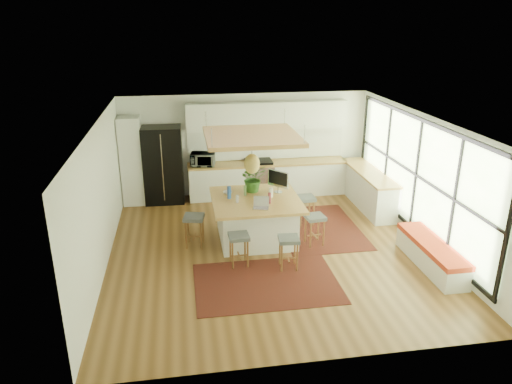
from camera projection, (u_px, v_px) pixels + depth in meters
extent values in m
plane|color=brown|center=(269.00, 249.00, 9.96)|extent=(7.00, 7.00, 0.00)
plane|color=white|center=(271.00, 121.00, 9.03)|extent=(7.00, 7.00, 0.00)
plane|color=white|center=(246.00, 145.00, 12.74)|extent=(6.50, 0.00, 6.50)
plane|color=white|center=(319.00, 277.00, 6.25)|extent=(6.50, 0.00, 6.50)
plane|color=white|center=(101.00, 197.00, 9.01)|extent=(0.00, 7.00, 7.00)
plane|color=white|center=(423.00, 180.00, 9.98)|extent=(0.00, 7.00, 7.00)
cube|color=white|center=(132.00, 161.00, 12.08)|extent=(0.55, 0.60, 2.25)
cube|color=white|center=(268.00, 180.00, 12.84)|extent=(4.20, 0.60, 0.88)
cube|color=#A77C3B|center=(268.00, 163.00, 12.68)|extent=(4.24, 0.64, 0.05)
cube|color=white|center=(266.00, 144.00, 12.81)|extent=(4.20, 0.02, 0.80)
cube|color=white|center=(267.00, 115.00, 12.38)|extent=(4.20, 0.34, 0.70)
cube|color=white|center=(369.00, 190.00, 12.10)|extent=(0.60, 2.50, 0.88)
cube|color=#A77C3B|center=(370.00, 172.00, 11.94)|extent=(0.64, 2.54, 0.05)
cube|color=black|center=(267.00, 283.00, 8.68)|extent=(2.60, 1.80, 0.01)
cube|color=black|center=(318.00, 228.00, 10.96)|extent=(1.80, 2.60, 0.01)
imported|color=#A5A5AA|center=(203.00, 158.00, 12.33)|extent=(0.66, 0.44, 0.41)
imported|color=#1E4C19|center=(253.00, 181.00, 10.47)|extent=(0.63, 0.68, 0.48)
imported|color=white|center=(228.00, 193.00, 10.39)|extent=(0.24, 0.24, 0.05)
cylinder|color=#2D59B4|center=(229.00, 194.00, 10.10)|extent=(0.07, 0.07, 0.19)
cylinder|color=silver|center=(238.00, 198.00, 9.89)|extent=(0.07, 0.07, 0.19)
cylinder|color=maroon|center=(270.00, 199.00, 9.85)|extent=(0.07, 0.07, 0.19)
cylinder|color=white|center=(272.00, 193.00, 10.19)|extent=(0.07, 0.07, 0.19)
cylinder|color=#4D6D41|center=(245.00, 191.00, 10.29)|extent=(0.07, 0.07, 0.19)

